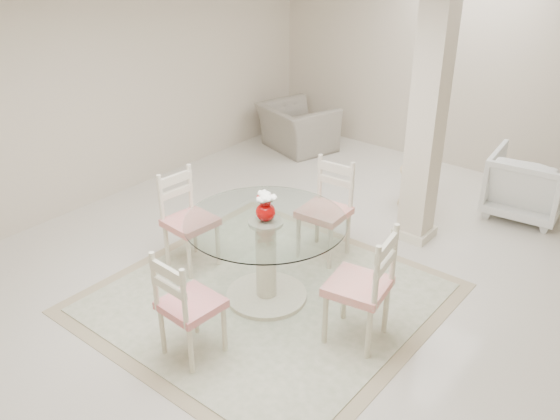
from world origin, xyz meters
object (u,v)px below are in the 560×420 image
Objects in this scene: dining_chair_east at (367,280)px; armchair_white at (527,184)px; side_table at (417,189)px; dining_chair_north at (328,202)px; red_vase at (266,207)px; column at (427,120)px; dining_chair_west at (185,213)px; dining_chair_south at (184,300)px; recliner_taupe at (297,127)px; dining_table at (266,260)px.

dining_chair_east is 1.37× the size of armchair_white.
side_table is (-0.86, 2.61, -0.40)m from dining_chair_east.
dining_chair_north reaches higher than armchair_white.
red_vase is 1.08m from dining_chair_east.
armchair_white reaches higher than side_table.
column is 2.44× the size of dining_chair_west.
column is 3.11m from dining_chair_south.
red_vase is at bearing -84.02° from dining_chair_west.
dining_chair_west is at bearing -178.80° from red_vase.
dining_chair_north is at bearing -97.12° from side_table.
recliner_taupe is at bearing 164.88° from side_table.
dining_chair_north is (-0.04, 1.03, -0.37)m from red_vase.
armchair_white is (1.30, 2.20, -0.21)m from dining_chair_north.
dining_chair_west is 3.98m from armchair_white.
dining_chair_east reaches higher than recliner_taupe.
armchair_white is 1.80× the size of side_table.
dining_table is 0.54m from red_vase.
side_table is (0.17, 2.65, -0.20)m from dining_table.
column is 5.70× the size of side_table.
red_vase reaches higher than side_table.
side_table is at bearing 116.16° from column.
dining_table is at bearing -92.40° from dining_chair_north.
dining_chair_south is (0.03, -1.02, 0.14)m from dining_table.
armchair_white is (3.41, -0.05, 0.05)m from recliner_taupe.
dining_chair_east reaches higher than dining_chair_south.
side_table is at bearing 21.73° from armchair_white.
dining_chair_west is at bearing -137.66° from dining_chair_north.
dining_chair_south is at bearing -52.59° from dining_chair_east.
red_vase reaches higher than recliner_taupe.
dining_chair_east is at bearing -71.81° from side_table.
armchair_white is (0.24, 3.19, -0.23)m from dining_chair_east.
armchair_white is (1.24, 4.25, -0.18)m from dining_chair_south.
dining_chair_south is at bearing -128.78° from dining_chair_west.
red_vase is at bearing -93.55° from side_table.
dining_table is 1.39× the size of recliner_taupe.
side_table is at bearing 86.45° from red_vase.
dining_chair_south is (-1.00, -1.06, -0.05)m from dining_chair_east.
dining_chair_west is 1.44m from dining_chair_south.
dining_table is 3.03× the size of side_table.
red_vase is 3.97m from recliner_taupe.
red_vase is at bearing 62.55° from armchair_white.
recliner_taupe is (-2.15, 3.27, -0.09)m from dining_table.
column reaches higher than recliner_taupe.
column is 2.05m from red_vase.
dining_table is 1.03m from dining_chair_south.
red_vase reaches higher than dining_table.
recliner_taupe is at bearing -59.98° from dining_chair_south.
column is at bearing 53.52° from armchair_white.
column is at bearing -33.12° from dining_chair_west.
dining_chair_north is (-1.06, 0.98, -0.02)m from dining_chair_east.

